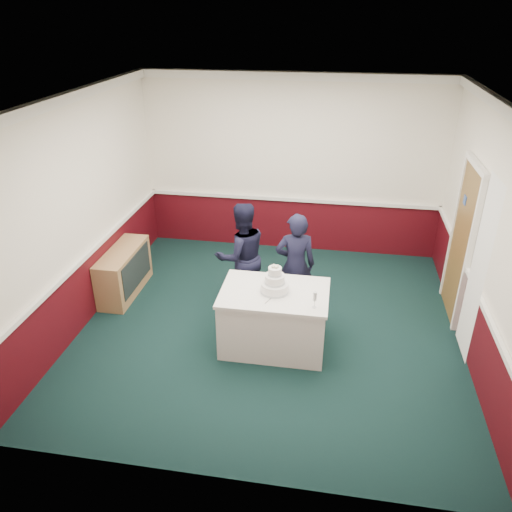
% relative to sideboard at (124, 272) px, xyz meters
% --- Properties ---
extents(ground, '(5.00, 5.00, 0.00)m').
position_rel_sideboard_xyz_m(ground, '(2.28, -0.52, -0.35)').
color(ground, black).
rests_on(ground, ground).
extents(room_shell, '(5.00, 5.00, 3.00)m').
position_rel_sideboard_xyz_m(room_shell, '(2.36, 0.09, 1.62)').
color(room_shell, white).
rests_on(room_shell, ground).
extents(sideboard, '(0.41, 1.20, 0.70)m').
position_rel_sideboard_xyz_m(sideboard, '(0.00, 0.00, 0.00)').
color(sideboard, tan).
rests_on(sideboard, ground).
extents(cake_table, '(1.32, 0.92, 0.79)m').
position_rel_sideboard_xyz_m(cake_table, '(2.38, -0.92, 0.05)').
color(cake_table, white).
rests_on(cake_table, ground).
extents(wedding_cake, '(0.35, 0.35, 0.36)m').
position_rel_sideboard_xyz_m(wedding_cake, '(2.38, -0.92, 0.55)').
color(wedding_cake, white).
rests_on(wedding_cake, cake_table).
extents(cake_knife, '(0.10, 0.21, 0.00)m').
position_rel_sideboard_xyz_m(cake_knife, '(2.35, -1.12, 0.44)').
color(cake_knife, silver).
rests_on(cake_knife, cake_table).
extents(champagne_flute, '(0.05, 0.05, 0.21)m').
position_rel_sideboard_xyz_m(champagne_flute, '(2.88, -1.20, 0.58)').
color(champagne_flute, silver).
rests_on(champagne_flute, cake_table).
extents(person_man, '(0.96, 0.89, 1.57)m').
position_rel_sideboard_xyz_m(person_man, '(1.80, -0.03, 0.43)').
color(person_man, black).
rests_on(person_man, ground).
extents(person_woman, '(0.60, 0.45, 1.51)m').
position_rel_sideboard_xyz_m(person_woman, '(2.56, -0.14, 0.40)').
color(person_woman, black).
rests_on(person_woman, ground).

